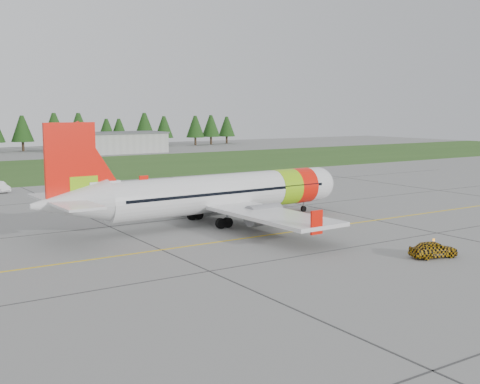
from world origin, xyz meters
TOP-DOWN VIEW (x-y plane):
  - ground at (0.00, 0.00)m, footprint 320.00×320.00m
  - aircraft at (-4.74, 16.00)m, footprint 34.80×32.00m
  - follow_me_car at (1.96, -6.09)m, footprint 1.68×1.86m
  - grass_strip at (0.00, 82.00)m, footprint 320.00×50.00m
  - taxi_guideline at (0.00, 8.00)m, footprint 120.00×0.25m
  - hangar_east at (25.00, 118.00)m, footprint 24.00×12.00m
  - treeline at (0.00, 138.00)m, footprint 160.00×8.00m

SIDE VIEW (x-z plane):
  - ground at x=0.00m, z-range 0.00..0.00m
  - taxi_guideline at x=0.00m, z-range 0.00..0.02m
  - grass_strip at x=0.00m, z-range 0.00..0.03m
  - follow_me_car at x=1.96m, z-range 0.00..3.91m
  - hangar_east at x=25.00m, z-range 0.00..5.20m
  - aircraft at x=-4.74m, z-range -2.23..8.31m
  - treeline at x=0.00m, z-range 0.00..10.00m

